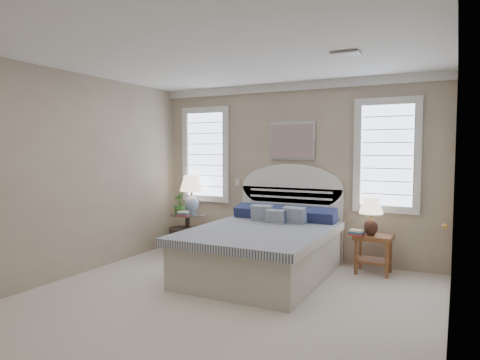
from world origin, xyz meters
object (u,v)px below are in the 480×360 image
floor_pot (183,240)px  lamp_right (371,212)px  lamp_left (192,190)px  nightstand_right (373,245)px  side_table_left (188,229)px  bed (265,246)px

floor_pot → lamp_right: lamp_right is taller
floor_pot → lamp_left: (-0.00, 0.26, 0.81)m
lamp_right → nightstand_right: bearing=56.4°
floor_pot → lamp_left: lamp_left is taller
side_table_left → nightstand_right: bearing=1.9°
floor_pot → lamp_left: bearing=90.4°
lamp_left → lamp_right: lamp_left is taller
lamp_right → lamp_left: bearing=178.1°
bed → lamp_right: size_ratio=4.43×
nightstand_right → lamp_right: (-0.03, -0.05, 0.46)m
side_table_left → floor_pot: 0.21m
side_table_left → lamp_left: size_ratio=1.00×
side_table_left → floor_pot: size_ratio=1.39×
bed → side_table_left: bearing=160.3°
side_table_left → floor_pot: side_table_left is taller
nightstand_right → lamp_right: lamp_right is taller
side_table_left → floor_pot: bearing=-97.0°
lamp_left → lamp_right: bearing=-1.9°
side_table_left → lamp_right: lamp_right is taller
nightstand_right → lamp_right: size_ratio=1.03×
side_table_left → nightstand_right: (2.95, 0.10, -0.00)m
bed → side_table_left: size_ratio=3.61×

